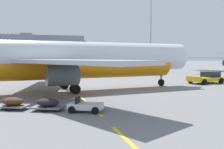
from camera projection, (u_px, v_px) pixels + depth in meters
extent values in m
plane|color=slate|center=(173.00, 78.00, 51.74)|extent=(400.00, 400.00, 0.00)
cube|color=yellow|center=(123.00, 137.00, 13.52)|extent=(0.24, 4.00, 0.01)
cube|color=yellow|center=(96.00, 111.00, 19.80)|extent=(0.24, 4.00, 0.01)
cube|color=yellow|center=(82.00, 98.00, 26.11)|extent=(0.24, 4.00, 0.01)
cube|color=yellow|center=(73.00, 90.00, 32.79)|extent=(0.24, 4.00, 0.01)
cube|color=yellow|center=(68.00, 85.00, 38.91)|extent=(0.24, 4.00, 0.01)
cube|color=yellow|center=(64.00, 81.00, 45.43)|extent=(0.24, 4.00, 0.01)
cube|color=yellow|center=(61.00, 78.00, 51.38)|extent=(0.24, 4.00, 0.01)
cube|color=yellow|center=(58.00, 76.00, 58.30)|extent=(0.24, 4.00, 0.01)
cube|color=yellow|center=(56.00, 74.00, 64.09)|extent=(0.24, 4.00, 0.01)
cube|color=yellow|center=(55.00, 72.00, 71.08)|extent=(0.24, 4.00, 0.01)
cube|color=yellow|center=(53.00, 71.00, 76.74)|extent=(0.24, 4.00, 0.01)
cube|color=yellow|center=(52.00, 70.00, 83.76)|extent=(0.24, 4.00, 0.01)
cube|color=yellow|center=(51.00, 69.00, 89.99)|extent=(0.24, 4.00, 0.01)
cube|color=#B21414|center=(79.00, 95.00, 28.39)|extent=(8.00, 0.40, 0.01)
cylinder|color=silver|center=(84.00, 57.00, 32.35)|extent=(30.33, 8.07, 3.80)
cylinder|color=orange|center=(84.00, 65.00, 32.43)|extent=(24.75, 6.97, 3.50)
cone|color=silver|center=(179.00, 57.00, 38.55)|extent=(4.00, 4.19, 3.72)
cube|color=#192333|center=(173.00, 52.00, 38.07)|extent=(1.99, 3.05, 0.60)
cube|color=#B7BCC6|center=(42.00, 60.00, 38.47)|extent=(7.97, 17.61, 0.36)
cube|color=#B7BCC6|center=(72.00, 62.00, 23.03)|extent=(12.11, 17.29, 0.36)
cylinder|color=#4C4F54|center=(44.00, 70.00, 35.79)|extent=(3.47, 2.54, 2.10)
cylinder|color=black|center=(56.00, 70.00, 36.44)|extent=(0.37, 1.78, 1.79)
cylinder|color=#4C4F54|center=(62.00, 75.00, 25.79)|extent=(3.47, 2.54, 2.10)
cylinder|color=black|center=(78.00, 75.00, 26.45)|extent=(0.37, 1.78, 1.79)
cylinder|color=gray|center=(161.00, 74.00, 37.42)|extent=(0.28, 0.28, 2.67)
cylinder|color=black|center=(161.00, 82.00, 37.51)|extent=(1.02, 0.42, 0.99)
cylinder|color=gray|center=(64.00, 75.00, 34.06)|extent=(0.28, 0.28, 2.61)
cylinder|color=black|center=(64.00, 84.00, 34.47)|extent=(1.14, 0.50, 1.10)
cylinder|color=black|center=(65.00, 85.00, 33.83)|extent=(1.14, 0.50, 1.10)
cylinder|color=gray|center=(75.00, 78.00, 29.33)|extent=(0.28, 0.28, 2.61)
cylinder|color=black|center=(74.00, 89.00, 29.74)|extent=(1.14, 0.50, 1.10)
cylinder|color=black|center=(76.00, 89.00, 29.11)|extent=(1.14, 0.50, 1.10)
cube|color=yellow|center=(206.00, 79.00, 41.08)|extent=(6.45, 3.97, 0.60)
cube|color=#192333|center=(211.00, 74.00, 41.54)|extent=(2.79, 2.58, 0.90)
cube|color=yellow|center=(194.00, 77.00, 39.82)|extent=(1.20, 2.61, 0.24)
sphere|color=orange|center=(211.00, 71.00, 41.50)|extent=(0.16, 0.16, 0.16)
cylinder|color=black|center=(204.00, 82.00, 38.97)|extent=(0.96, 0.58, 0.90)
cylinder|color=black|center=(191.00, 80.00, 41.43)|extent=(0.96, 0.58, 0.90)
cylinder|color=black|center=(221.00, 81.00, 40.77)|extent=(0.96, 0.58, 0.90)
cylinder|color=black|center=(207.00, 79.00, 43.23)|extent=(0.96, 0.58, 0.90)
cube|color=#B7BCC6|center=(216.00, 58.00, 79.23)|extent=(11.74, 18.35, 0.38)
cylinder|color=white|center=(74.00, 60.00, 77.71)|extent=(13.98, 23.21, 3.10)
cylinder|color=#0F479E|center=(74.00, 62.00, 77.77)|extent=(11.67, 19.04, 2.85)
cone|color=white|center=(58.00, 60.00, 65.71)|extent=(4.00, 3.92, 3.03)
cone|color=white|center=(86.00, 58.00, 90.24)|extent=(3.91, 4.25, 2.63)
cube|color=#192333|center=(60.00, 58.00, 66.51)|extent=(2.66, 2.22, 0.49)
cube|color=#0F479E|center=(85.00, 48.00, 88.60)|extent=(1.90, 3.32, 4.89)
cube|color=white|center=(93.00, 58.00, 88.89)|extent=(5.83, 4.71, 0.20)
cube|color=white|center=(79.00, 58.00, 89.89)|extent=(5.83, 4.71, 0.20)
cube|color=#B7BCC6|center=(99.00, 61.00, 79.57)|extent=(12.36, 12.74, 0.29)
cube|color=#B7BCC6|center=(57.00, 61.00, 82.24)|extent=(14.26, 5.79, 0.29)
cylinder|color=#4C4F54|center=(91.00, 64.00, 80.24)|extent=(2.71, 3.10, 1.71)
cylinder|color=black|center=(90.00, 65.00, 78.97)|extent=(1.34, 0.75, 1.45)
cylinder|color=#4C4F54|center=(65.00, 64.00, 81.97)|extent=(2.71, 3.10, 1.71)
cylinder|color=black|center=(63.00, 64.00, 80.69)|extent=(1.34, 0.75, 1.45)
cylinder|color=gray|center=(62.00, 67.00, 68.36)|extent=(0.23, 0.23, 2.17)
cylinder|color=black|center=(62.00, 71.00, 68.43)|extent=(0.57, 0.82, 0.81)
cylinder|color=gray|center=(83.00, 66.00, 79.03)|extent=(0.23, 0.23, 2.13)
cylinder|color=black|center=(83.00, 69.00, 79.05)|extent=(0.66, 0.93, 0.90)
cylinder|color=black|center=(82.00, 69.00, 79.16)|extent=(0.66, 0.93, 0.90)
cylinder|color=gray|center=(70.00, 66.00, 79.85)|extent=(0.23, 0.23, 2.13)
cylinder|color=black|center=(71.00, 69.00, 79.86)|extent=(0.66, 0.93, 0.90)
cylinder|color=black|center=(69.00, 69.00, 79.97)|extent=(0.66, 0.93, 0.90)
cube|color=silver|center=(86.00, 106.00, 19.61)|extent=(2.95, 2.38, 0.44)
cube|color=black|center=(78.00, 101.00, 19.68)|extent=(0.59, 1.06, 0.56)
cylinder|color=black|center=(99.00, 107.00, 20.16)|extent=(0.58, 0.40, 0.56)
cylinder|color=black|center=(95.00, 111.00, 18.78)|extent=(0.58, 0.40, 0.56)
cylinder|color=black|center=(77.00, 106.00, 20.45)|extent=(0.58, 0.40, 0.56)
cylinder|color=black|center=(72.00, 110.00, 19.07)|extent=(0.58, 0.40, 0.56)
cube|color=slate|center=(48.00, 107.00, 20.11)|extent=(2.81, 2.38, 0.12)
ellipsoid|color=black|center=(48.00, 102.00, 20.09)|extent=(2.16, 1.87, 0.64)
cylinder|color=black|center=(51.00, 106.00, 20.78)|extent=(0.46, 0.32, 0.44)
cylinder|color=black|center=(44.00, 110.00, 19.45)|extent=(0.46, 0.32, 0.44)
cube|color=slate|center=(13.00, 106.00, 20.59)|extent=(2.81, 2.38, 0.12)
ellipsoid|color=#4C2D19|center=(13.00, 101.00, 20.57)|extent=(2.16, 1.87, 0.64)
cylinder|color=black|center=(17.00, 105.00, 21.26)|extent=(0.46, 0.32, 0.44)
cylinder|color=black|center=(8.00, 108.00, 19.93)|extent=(0.46, 0.32, 0.44)
cylinder|color=slate|center=(150.00, 69.00, 82.35)|extent=(0.70, 0.70, 0.60)
cylinder|color=#9EA0A5|center=(151.00, 25.00, 81.38)|extent=(0.36, 0.36, 29.10)
cube|color=gray|center=(1.00, 51.00, 132.87)|extent=(83.79, 21.50, 15.50)
cube|color=gray|center=(26.00, 35.00, 135.78)|extent=(6.00, 5.00, 1.60)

